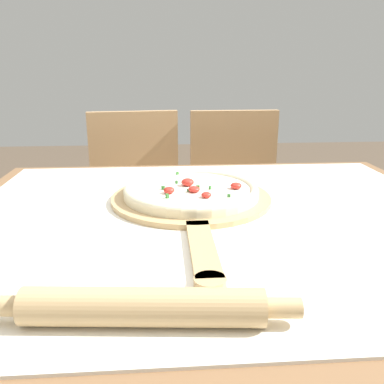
% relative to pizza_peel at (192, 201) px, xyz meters
% --- Properties ---
extents(dining_table, '(1.17, 0.99, 0.77)m').
position_rel_pizza_peel_xyz_m(dining_table, '(0.04, -0.09, -0.13)').
color(dining_table, brown).
rests_on(dining_table, ground_plane).
extents(towel_cloth, '(1.09, 0.91, 0.00)m').
position_rel_pizza_peel_xyz_m(towel_cloth, '(0.04, -0.09, -0.01)').
color(towel_cloth, white).
rests_on(towel_cloth, dining_table).
extents(pizza_peel, '(0.38, 0.62, 0.01)m').
position_rel_pizza_peel_xyz_m(pizza_peel, '(0.00, 0.00, 0.00)').
color(pizza_peel, tan).
rests_on(pizza_peel, towel_cloth).
extents(pizza, '(0.32, 0.32, 0.04)m').
position_rel_pizza_peel_xyz_m(pizza, '(0.00, 0.02, 0.02)').
color(pizza, beige).
rests_on(pizza, pizza_peel).
extents(rolling_pin, '(0.39, 0.07, 0.05)m').
position_rel_pizza_peel_xyz_m(rolling_pin, '(-0.09, -0.46, 0.02)').
color(rolling_pin, tan).
rests_on(rolling_pin, towel_cloth).
extents(chair_left, '(0.44, 0.44, 0.91)m').
position_rel_pizza_peel_xyz_m(chair_left, '(-0.18, 0.75, -0.26)').
color(chair_left, tan).
rests_on(chair_left, ground_plane).
extents(chair_right, '(0.40, 0.40, 0.91)m').
position_rel_pizza_peel_xyz_m(chair_right, '(0.25, 0.75, -0.26)').
color(chair_right, tan).
rests_on(chair_right, ground_plane).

